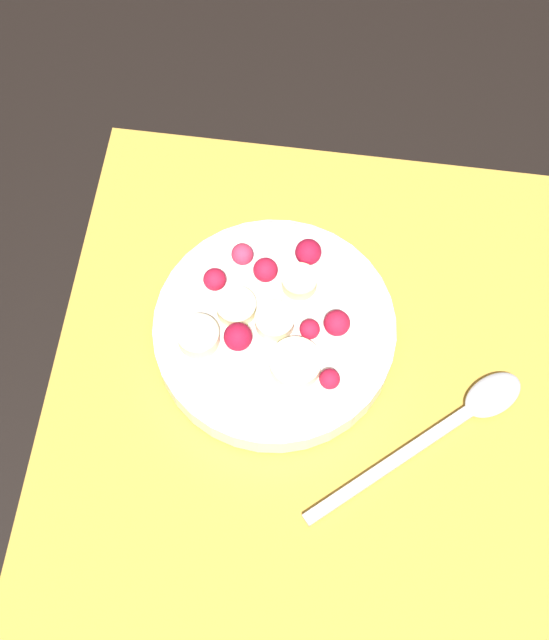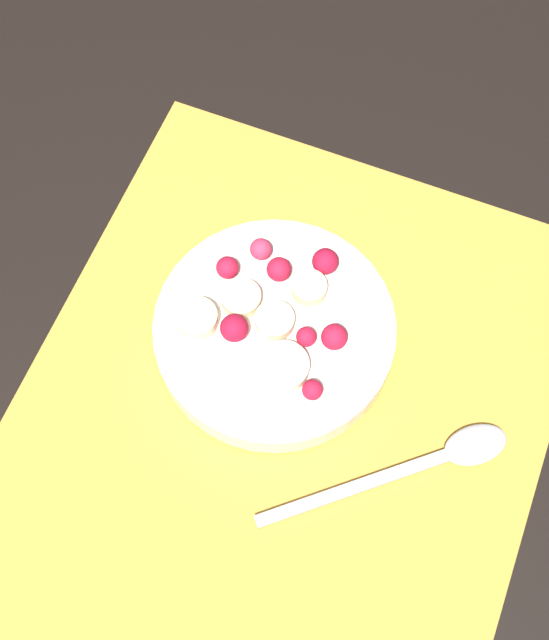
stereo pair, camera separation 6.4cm
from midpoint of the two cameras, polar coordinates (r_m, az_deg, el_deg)
The scene contains 4 objects.
ground_plane at distance 0.66m, azimuth -1.07°, elevation -5.73°, with size 3.00×3.00×0.00m, color black.
placemat at distance 0.66m, azimuth -1.07°, elevation -5.65°, with size 0.45×0.38×0.01m.
fruit_bowl at distance 0.66m, azimuth -2.81°, elevation -0.89°, with size 0.18×0.18×0.05m.
spoon at distance 0.66m, azimuth 9.06°, elevation -6.49°, with size 0.14×0.16×0.01m.
Camera 1 is at (-0.21, -0.01, 0.63)m, focal length 50.00 mm.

